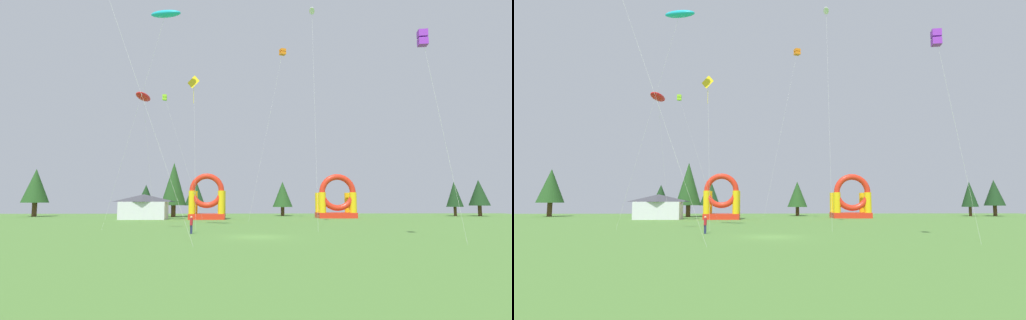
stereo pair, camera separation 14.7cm
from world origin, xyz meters
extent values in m
plane|color=#548438|center=(0.00, 0.00, 0.00)|extent=(120.00, 120.00, 0.00)
ellipsoid|color=red|center=(-14.96, 21.01, 17.09)|extent=(2.20, 3.71, 1.31)
cylinder|color=silver|center=(-14.47, 23.03, 8.55)|extent=(1.00, 4.06, 17.09)
cylinder|color=silver|center=(-9.35, -6.01, 13.49)|extent=(9.93, 1.06, 26.98)
cube|color=orange|center=(4.76, 26.26, 25.51)|extent=(1.06, 1.06, 0.40)
cube|color=orange|center=(4.76, 26.26, 25.99)|extent=(1.06, 1.06, 0.40)
cylinder|color=silver|center=(2.14, 25.33, 12.88)|extent=(5.25, 1.88, 25.75)
cube|color=purple|center=(11.54, -5.38, 14.16)|extent=(0.74, 0.74, 0.51)
cube|color=purple|center=(11.54, -5.38, 14.77)|extent=(0.74, 0.74, 0.51)
cylinder|color=silver|center=(12.65, -5.58, 7.23)|extent=(2.23, 0.42, 14.47)
ellipsoid|color=#19B7CC|center=(-9.03, 5.71, 21.45)|extent=(3.62, 2.55, 1.21)
cylinder|color=silver|center=(-12.23, 7.05, 10.73)|extent=(6.41, 2.70, 21.46)
cube|color=#8CD826|center=(-13.23, 26.72, 18.32)|extent=(0.69, 0.69, 0.37)
cube|color=#8CD826|center=(-13.23, 26.72, 18.76)|extent=(0.69, 0.69, 0.37)
cylinder|color=silver|center=(-10.23, 27.03, 9.27)|extent=(6.01, 0.64, 18.55)
ellipsoid|color=white|center=(6.79, 11.99, 25.21)|extent=(1.00, 1.96, 0.63)
cylinder|color=silver|center=(6.34, 8.76, 12.61)|extent=(0.91, 6.46, 25.21)
pyramid|color=yellow|center=(-6.55, 9.42, 15.49)|extent=(1.22, 0.97, 1.15)
cylinder|color=yellow|center=(-6.59, 9.35, 14.39)|extent=(0.04, 0.04, 2.24)
cylinder|color=silver|center=(-6.19, 7.86, 7.75)|extent=(0.82, 3.00, 15.51)
cylinder|color=navy|center=(-5.88, 3.36, 0.38)|extent=(0.15, 0.15, 0.75)
cylinder|color=navy|center=(-5.76, 3.27, 0.38)|extent=(0.15, 0.15, 0.75)
cylinder|color=#B21E26|center=(-5.82, 3.31, 1.05)|extent=(0.38, 0.38, 0.60)
sphere|color=#D8AD84|center=(-5.82, 3.31, 1.45)|extent=(0.20, 0.20, 0.20)
cube|color=red|center=(14.70, 35.65, 0.46)|extent=(6.46, 4.40, 0.92)
cylinder|color=yellow|center=(12.08, 34.06, 2.63)|extent=(1.23, 1.23, 3.42)
cylinder|color=yellow|center=(17.31, 34.06, 2.63)|extent=(1.23, 1.23, 3.42)
cylinder|color=yellow|center=(12.08, 37.23, 2.63)|extent=(1.23, 1.23, 3.42)
cylinder|color=yellow|center=(17.31, 37.23, 2.63)|extent=(1.23, 1.23, 3.42)
torus|color=red|center=(14.70, 34.06, 4.34)|extent=(6.22, 0.99, 6.22)
cube|color=red|center=(-6.94, 31.24, 0.44)|extent=(5.65, 3.89, 0.88)
cylinder|color=yellow|center=(-9.22, 29.84, 2.69)|extent=(1.09, 1.09, 3.61)
cylinder|color=yellow|center=(-4.66, 29.84, 2.69)|extent=(1.09, 1.09, 3.61)
cylinder|color=yellow|center=(-9.22, 32.64, 2.69)|extent=(1.09, 1.09, 3.61)
cylinder|color=yellow|center=(-4.66, 32.64, 2.69)|extent=(1.09, 1.09, 3.61)
torus|color=red|center=(-6.94, 29.84, 4.50)|extent=(5.43, 0.87, 5.43)
cube|color=silver|center=(-16.98, 31.01, 1.39)|extent=(7.19, 3.28, 2.77)
pyramid|color=#3F3F47|center=(-16.98, 31.01, 3.36)|extent=(7.19, 3.28, 1.18)
cylinder|color=#4C331E|center=(-40.03, 42.71, 1.29)|extent=(0.86, 0.86, 2.59)
cone|color=#234C1E|center=(-40.03, 42.71, 5.74)|extent=(4.80, 4.80, 6.31)
cylinder|color=#4C331E|center=(-19.26, 41.55, 0.90)|extent=(0.61, 0.61, 1.80)
cone|color=#193819|center=(-19.26, 41.55, 3.85)|extent=(3.37, 3.37, 4.12)
cylinder|color=#4C331E|center=(-13.94, 40.32, 1.07)|extent=(0.82, 0.82, 2.14)
cone|color=#234C1E|center=(-13.94, 40.32, 6.03)|extent=(4.55, 4.55, 7.77)
cylinder|color=#4C331E|center=(-10.67, 45.38, 1.02)|extent=(0.72, 0.72, 2.04)
cone|color=#1E4221|center=(-10.67, 45.38, 4.71)|extent=(3.98, 3.98, 5.34)
cylinder|color=#4C331E|center=(6.50, 45.34, 0.87)|extent=(0.70, 0.70, 1.74)
cone|color=#234C1E|center=(6.50, 45.34, 4.23)|extent=(3.91, 3.91, 4.97)
cylinder|color=#4C331E|center=(39.49, 42.64, 0.90)|extent=(0.55, 0.55, 1.79)
cone|color=#193819|center=(39.49, 42.64, 4.21)|extent=(3.06, 3.06, 4.82)
cylinder|color=#4C331E|center=(44.24, 42.51, 1.02)|extent=(0.68, 0.68, 2.03)
cone|color=#193819|center=(44.24, 42.51, 4.51)|extent=(3.79, 3.79, 4.97)
camera|label=1|loc=(-1.23, -31.89, 2.86)|focal=27.52mm
camera|label=2|loc=(-1.09, -31.89, 2.86)|focal=27.52mm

